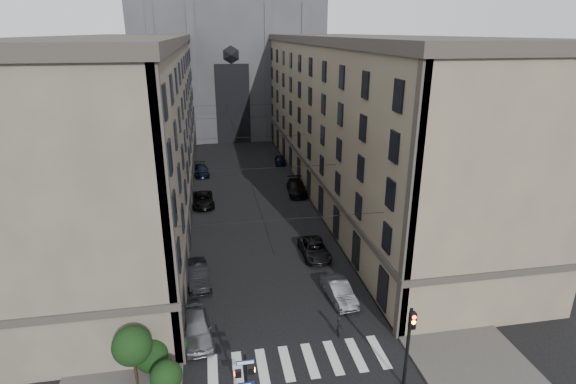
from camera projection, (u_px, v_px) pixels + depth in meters
sidewalk_left at (164, 199)px, 54.75m from camera, size 7.00×80.00×0.15m
sidewalk_right at (330, 188)px, 58.26m from camera, size 7.00×80.00×0.15m
zebra_crossing at (298, 362)px, 27.82m from camera, size 11.00×3.20×0.01m
building_left at (130, 124)px, 51.13m from camera, size 13.60×60.60×18.85m
building_right at (355, 117)px, 55.62m from camera, size 13.60×60.60×18.85m
gothic_tower at (227, 40)px, 86.60m from camera, size 35.00×23.00×58.00m
pedestrian_signal_left at (246, 380)px, 23.21m from camera, size 1.02×0.38×4.00m
traffic_light_right at (409, 339)px, 24.79m from camera, size 0.34×0.50×5.20m
shrub_cluster at (150, 355)px, 25.76m from camera, size 3.90×4.40×3.90m
tram_wires at (248, 138)px, 53.74m from camera, size 14.00×60.00×0.43m
car_left_near at (196, 328)px, 29.70m from camera, size 2.49×5.04×1.65m
car_left_midnear at (197, 275)px, 36.20m from camera, size 2.30×5.01×1.59m
car_left_midfar at (203, 200)px, 52.50m from camera, size 2.70×5.34×1.45m
car_left_far at (201, 170)px, 63.69m from camera, size 2.45×5.03×1.41m
car_right_near at (339, 291)px, 34.04m from camera, size 1.95×4.53×1.45m
car_right_midnear at (314, 249)px, 40.68m from camera, size 2.33×4.98×1.38m
car_right_midfar at (297, 187)px, 56.41m from camera, size 2.75×5.69×1.60m
car_right_far at (280, 160)px, 68.77m from camera, size 1.97×4.03×1.32m
pedestrian at (339, 327)px, 29.87m from camera, size 0.49×0.63×1.55m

